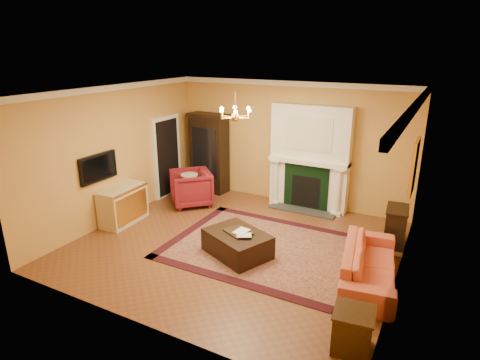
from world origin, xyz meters
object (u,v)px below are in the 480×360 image
Objects in this scene: coral_sofa at (370,259)px; console_table at (396,227)px; china_cabinet at (209,155)px; commode at (123,205)px; end_table at (352,331)px; leather_ottoman at (237,243)px; pedestal_table at (190,186)px; wingback_armchair at (191,186)px.

console_table is at bearing -15.53° from coral_sofa.
china_cabinet is 2.84m from commode.
end_table is (0.13, -1.76, -0.14)m from coral_sofa.
china_cabinet reaches higher than leather_ottoman.
leather_ottoman is (2.30, -1.78, -0.21)m from pedestal_table.
coral_sofa is at bearing 29.49° from leather_ottoman.
pedestal_table is at bearing 165.88° from leather_ottoman.
commode is at bearing -111.40° from pedestal_table.
wingback_armchair is 1.26× the size of pedestal_table.
commode reaches higher than end_table.
china_cabinet is 5.07m from console_table.
end_table is (4.88, -4.34, -0.73)m from china_cabinet.
commode reaches higher than leather_ottoman.
coral_sofa is at bearing 27.77° from wingback_armchair.
commode is (-0.57, -2.71, -0.60)m from china_cabinet.
coral_sofa is (4.75, -2.59, -0.59)m from china_cabinet.
china_cabinet is 0.95× the size of coral_sofa.
commode is at bearing -96.87° from china_cabinet.
china_cabinet is at bearing 94.13° from pedestal_table.
end_table is at bearing -95.84° from console_table.
china_cabinet reaches higher than commode.
china_cabinet is at bearing 143.26° from wingback_armchair.
commode is (-0.65, -1.66, -0.03)m from pedestal_table.
pedestal_table is (0.08, -1.06, -0.57)m from china_cabinet.
china_cabinet is 1.83× the size of commode.
pedestal_table is 2.91m from leather_ottoman.
wingback_armchair reaches higher than console_table.
coral_sofa is 2.88× the size of console_table.
china_cabinet is at bearing 52.62° from coral_sofa.
china_cabinet is 2.10× the size of wingback_armchair.
coral_sofa is 1.81× the size of leather_ottoman.
pedestal_table is 1.38× the size of end_table.
console_table is (4.78, 0.14, -0.11)m from wingback_armchair.
console_table is (5.51, 1.74, -0.04)m from commode.
pedestal_table is 0.69× the size of commode.
commode is 0.52× the size of coral_sofa.
china_cabinet is 3.65× the size of end_table.
end_table is at bearing 175.42° from coral_sofa.
console_table is 3.16m from leather_ottoman.
pedestal_table is (-0.08, 0.06, -0.04)m from wingback_armchair.
pedestal_table is 4.92m from coral_sofa.
console_table is (4.94, -0.98, -0.64)m from china_cabinet.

